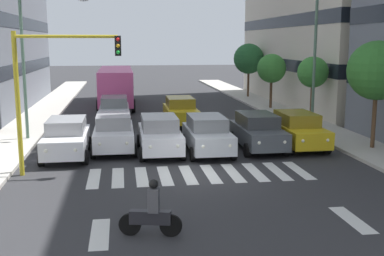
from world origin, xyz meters
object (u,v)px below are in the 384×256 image
car_row2_1 (114,110)px  street_tree_0 (377,71)px  car_5 (67,138)px  street_lamp_left (306,45)px  car_3 (160,135)px  street_tree_3 (249,59)px  car_2 (207,134)px  car_0 (297,130)px  car_row2_0 (180,111)px  street_tree_1 (313,73)px  bus_behind_traffic (116,83)px  street_tree_2 (272,69)px  motorcycle_with_rider (151,213)px  street_lamp_right (34,50)px  car_1 (258,131)px  car_4 (114,132)px  traffic_light_gantry (47,80)px

car_row2_1 → street_tree_0: 15.70m
car_5 → street_lamp_left: bearing=-161.4°
car_3 → street_tree_3: street_tree_3 is taller
car_2 → car_0: bearing=-173.5°
car_row2_0 → street_tree_1: street_tree_1 is taller
bus_behind_traffic → street_tree_2: size_ratio=2.58×
bus_behind_traffic → motorcycle_with_rider: bus_behind_traffic is taller
street_lamp_right → street_tree_1: 16.37m
car_1 → car_row2_0: bearing=-69.3°
bus_behind_traffic → street_tree_0: 21.75m
street_lamp_left → street_tree_3: (-1.31, -17.12, -1.34)m
car_2 → car_row2_0: 7.84m
car_1 → street_lamp_left: size_ratio=0.57×
car_1 → street_tree_2: 14.35m
street_lamp_right → car_4: bearing=143.0°
bus_behind_traffic → street_tree_0: size_ratio=2.09×
car_row2_0 → car_5: bearing=51.8°
car_row2_0 → bus_behind_traffic: 10.33m
street_lamp_left → car_row2_1: bearing=-22.5°
street_tree_0 → street_tree_3: 22.13m
car_5 → traffic_light_gantry: size_ratio=0.81×
car_row2_0 → car_row2_1: bearing=-13.5°
car_3 → street_tree_1: size_ratio=1.09×
street_tree_2 → street_tree_3: bearing=-92.2°
traffic_light_gantry → car_0: bearing=-163.8°
street_tree_0 → car_4: bearing=-8.3°
street_lamp_right → street_tree_3: bearing=-132.3°
bus_behind_traffic → car_4: bearing=90.0°
street_lamp_right → street_tree_2: size_ratio=1.80×
traffic_light_gantry → street_lamp_right: street_lamp_right is taller
car_5 → street_tree_3: street_tree_3 is taller
bus_behind_traffic → street_lamp_right: street_lamp_right is taller
street_tree_2 → car_row2_1: bearing=22.8°
car_0 → street_tree_3: bearing=-98.4°
car_5 → bus_behind_traffic: 17.35m
car_2 → car_row2_0: size_ratio=1.00×
street_lamp_right → car_0: bearing=164.4°
car_4 → car_5: size_ratio=1.00×
street_tree_3 → traffic_light_gantry: bearing=59.4°
car_0 → car_row2_0: 8.77m
car_3 → car_4: (2.11, -0.89, 0.00)m
car_0 → street_tree_2: size_ratio=1.09×
street_lamp_right → street_tree_1: (-16.05, -2.86, -1.44)m
street_tree_0 → car_1: bearing=-10.9°
car_3 → motorcycle_with_rider: size_ratio=2.64×
car_1 → motorcycle_with_rider: 11.37m
traffic_light_gantry → street_tree_0: 14.67m
street_tree_0 → street_tree_3: size_ratio=1.04×
car_0 → car_row2_0: (4.83, -7.32, 0.00)m
car_1 → bus_behind_traffic: bus_behind_traffic is taller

